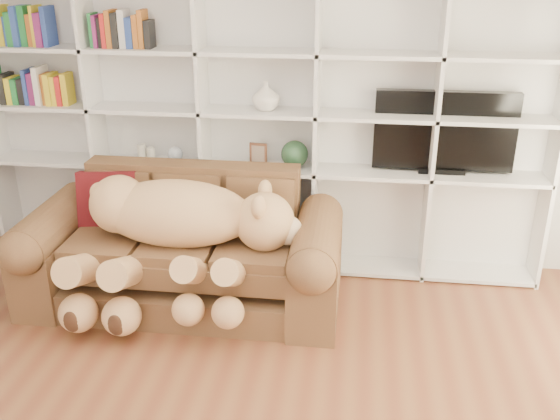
# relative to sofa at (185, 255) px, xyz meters

# --- Properties ---
(wall_back) EXTENTS (5.00, 0.02, 2.70)m
(wall_back) POSITION_rel_sofa_xyz_m (0.47, 0.84, 0.99)
(wall_back) COLOR silver
(wall_back) RESTS_ON floor
(bookshelf) EXTENTS (4.43, 0.35, 2.40)m
(bookshelf) POSITION_rel_sofa_xyz_m (0.23, 0.70, 0.94)
(bookshelf) COLOR silver
(bookshelf) RESTS_ON floor
(sofa) EXTENTS (2.29, 0.99, 0.96)m
(sofa) POSITION_rel_sofa_xyz_m (0.00, 0.00, 0.00)
(sofa) COLOR brown
(sofa) RESTS_ON floor
(teddy_bear) EXTENTS (1.60, 0.91, 0.93)m
(teddy_bear) POSITION_rel_sofa_xyz_m (0.00, -0.19, 0.29)
(teddy_bear) COLOR #E0B370
(teddy_bear) RESTS_ON sofa
(throw_pillow) EXTENTS (0.47, 0.31, 0.46)m
(throw_pillow) POSITION_rel_sofa_xyz_m (-0.61, 0.16, 0.34)
(throw_pillow) COLOR #58110F
(throw_pillow) RESTS_ON sofa
(gift_box) EXTENTS (0.35, 0.34, 0.25)m
(gift_box) POSITION_rel_sofa_xyz_m (0.76, -0.08, -0.24)
(gift_box) COLOR #B84118
(gift_box) RESTS_ON floor
(tv) EXTENTS (1.06, 0.18, 0.62)m
(tv) POSITION_rel_sofa_xyz_m (1.87, 0.70, 0.81)
(tv) COLOR black
(tv) RESTS_ON bookshelf
(picture_frame) EXTENTS (0.14, 0.04, 0.17)m
(picture_frame) POSITION_rel_sofa_xyz_m (0.46, 0.65, 0.60)
(picture_frame) COLOR brown
(picture_frame) RESTS_ON bookshelf
(green_vase) EXTENTS (0.21, 0.21, 0.21)m
(green_vase) POSITION_rel_sofa_xyz_m (0.74, 0.65, 0.61)
(green_vase) COLOR #29502F
(green_vase) RESTS_ON bookshelf
(figurine_tall) EXTENTS (0.07, 0.07, 0.14)m
(figurine_tall) POSITION_rel_sofa_xyz_m (-0.50, 0.65, 0.57)
(figurine_tall) COLOR beige
(figurine_tall) RESTS_ON bookshelf
(figurine_short) EXTENTS (0.09, 0.09, 0.11)m
(figurine_short) POSITION_rel_sofa_xyz_m (-0.42, 0.65, 0.56)
(figurine_short) COLOR beige
(figurine_short) RESTS_ON bookshelf
(snow_globe) EXTENTS (0.12, 0.12, 0.12)m
(snow_globe) POSITION_rel_sofa_xyz_m (-0.22, 0.65, 0.57)
(snow_globe) COLOR silver
(snow_globe) RESTS_ON bookshelf
(shelf_vase) EXTENTS (0.27, 0.27, 0.22)m
(shelf_vase) POSITION_rel_sofa_xyz_m (0.52, 0.65, 1.06)
(shelf_vase) COLOR white
(shelf_vase) RESTS_ON bookshelf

